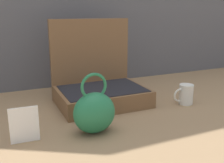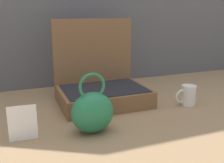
{
  "view_description": "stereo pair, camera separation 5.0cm",
  "coord_description": "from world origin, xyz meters",
  "views": [
    {
      "loc": [
        -0.41,
        -1.0,
        0.45
      ],
      "look_at": [
        0.02,
        -0.02,
        0.16
      ],
      "focal_mm": 42.1,
      "sensor_mm": 36.0,
      "label": 1
    },
    {
      "loc": [
        -0.37,
        -1.02,
        0.45
      ],
      "look_at": [
        0.02,
        -0.02,
        0.16
      ],
      "focal_mm": 42.1,
      "sensor_mm": 36.0,
      "label": 2
    }
  ],
  "objects": [
    {
      "name": "ground_plane",
      "position": [
        0.0,
        0.0,
        0.0
      ],
      "size": [
        6.0,
        6.0,
        0.0
      ],
      "primitive_type": "plane",
      "color": "#8C6D4C"
    },
    {
      "name": "open_suitcase",
      "position": [
        0.04,
        0.19,
        0.09
      ],
      "size": [
        0.43,
        0.33,
        0.41
      ],
      "color": "brown",
      "rests_on": "ground_plane"
    },
    {
      "name": "teal_pouch_handbag",
      "position": [
        -0.1,
        -0.13,
        0.08
      ],
      "size": [
        0.16,
        0.11,
        0.23
      ],
      "color": "#237247",
      "rests_on": "ground_plane"
    },
    {
      "name": "coffee_mug",
      "position": [
        0.42,
        -0.01,
        0.05
      ],
      "size": [
        0.11,
        0.07,
        0.1
      ],
      "color": "silver",
      "rests_on": "ground_plane"
    },
    {
      "name": "info_card_left",
      "position": [
        -0.35,
        -0.1,
        0.07
      ],
      "size": [
        0.1,
        0.01,
        0.13
      ],
      "primitive_type": "cube",
      "rotation": [
        0.0,
        0.0,
        -0.05
      ],
      "color": "white",
      "rests_on": "ground_plane"
    }
  ]
}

